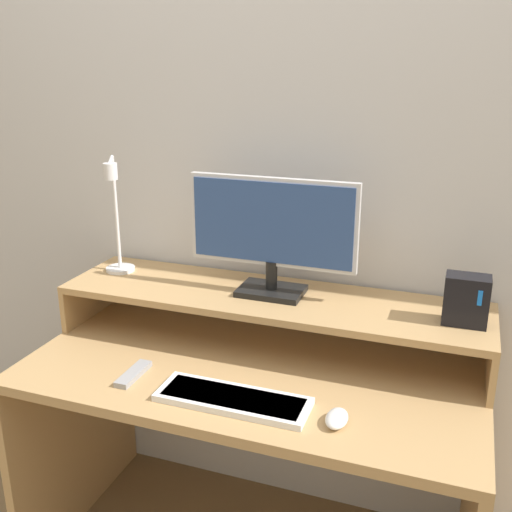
% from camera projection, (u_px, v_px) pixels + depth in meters
% --- Properties ---
extents(wall_back, '(6.00, 0.05, 2.50)m').
position_uv_depth(wall_back, '(291.00, 160.00, 1.90)').
color(wall_back, silver).
rests_on(wall_back, ground_plane).
extents(desk, '(1.32, 0.67, 0.70)m').
position_uv_depth(desk, '(252.00, 423.00, 1.81)').
color(desk, tan).
rests_on(desk, ground_plane).
extents(monitor_shelf, '(1.32, 0.34, 0.16)m').
position_uv_depth(monitor_shelf, '(270.00, 302.00, 1.85)').
color(monitor_shelf, tan).
rests_on(monitor_shelf, desk).
extents(monitor, '(0.52, 0.14, 0.36)m').
position_uv_depth(monitor, '(274.00, 231.00, 1.79)').
color(monitor, black).
rests_on(monitor, monitor_shelf).
extents(desk_lamp, '(0.13, 0.18, 0.40)m').
position_uv_depth(desk_lamp, '(116.00, 221.00, 1.96)').
color(desk_lamp, silver).
rests_on(desk_lamp, monitor_shelf).
extents(router_dock, '(0.12, 0.08, 0.14)m').
position_uv_depth(router_dock, '(466.00, 300.00, 1.63)').
color(router_dock, black).
rests_on(router_dock, monitor_shelf).
extents(keyboard, '(0.41, 0.14, 0.02)m').
position_uv_depth(keyboard, '(233.00, 399.00, 1.56)').
color(keyboard, white).
rests_on(keyboard, desk).
extents(mouse, '(0.05, 0.09, 0.03)m').
position_uv_depth(mouse, '(337.00, 418.00, 1.47)').
color(mouse, white).
rests_on(mouse, desk).
extents(remote_control, '(0.04, 0.14, 0.02)m').
position_uv_depth(remote_control, '(133.00, 374.00, 1.69)').
color(remote_control, '#99999E').
rests_on(remote_control, desk).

